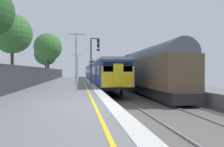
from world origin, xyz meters
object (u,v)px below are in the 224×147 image
object	(u,v)px
signal_gantry	(93,55)
platform_lamp_mid	(76,54)
platform_lamp_far	(78,64)
freight_train_adjacent_track	(122,70)
background_tree_right	(48,48)
speed_limit_sign	(92,69)
commuter_train_at_platform	(97,72)
background_tree_back	(12,35)
background_tree_centre	(46,55)

from	to	relation	value
signal_gantry	platform_lamp_mid	distance (m)	2.56
platform_lamp_far	freight_train_adjacent_track	bearing A→B (deg)	-59.10
background_tree_right	speed_limit_sign	bearing A→B (deg)	-68.59
commuter_train_at_platform	background_tree_back	bearing A→B (deg)	-123.09
commuter_train_at_platform	background_tree_back	xyz separation A→B (m)	(-9.79, -15.03, 3.82)
platform_lamp_far	background_tree_centre	distance (m)	6.90
freight_train_adjacent_track	background_tree_centre	xyz separation A→B (m)	(-13.80, 10.46, 3.22)
signal_gantry	background_tree_centre	world-z (taller)	background_tree_centre
commuter_train_at_platform	background_tree_right	distance (m)	9.51
speed_limit_sign	platform_lamp_mid	world-z (taller)	platform_lamp_mid
signal_gantry	platform_lamp_far	world-z (taller)	signal_gantry
platform_lamp_far	background_tree_back	xyz separation A→B (m)	(-6.36, -25.11, 2.03)
freight_train_adjacent_track	platform_lamp_far	distance (m)	14.54
signal_gantry	background_tree_right	size ratio (longest dim) A/B	0.66
speed_limit_sign	background_tree_centre	world-z (taller)	background_tree_centre
freight_train_adjacent_track	speed_limit_sign	bearing A→B (deg)	-113.24
background_tree_centre	platform_lamp_mid	bearing A→B (deg)	-74.24
speed_limit_sign	background_tree_back	distance (m)	8.67
freight_train_adjacent_track	signal_gantry	bearing A→B (deg)	-117.68
freight_train_adjacent_track	background_tree_right	bearing A→B (deg)	165.20
commuter_train_at_platform	speed_limit_sign	world-z (taller)	commuter_train_at_platform
background_tree_right	background_tree_back	world-z (taller)	background_tree_right
freight_train_adjacent_track	background_tree_back	size ratio (longest dim) A/B	6.25
platform_lamp_mid	background_tree_right	world-z (taller)	background_tree_right
commuter_train_at_platform	speed_limit_sign	bearing A→B (deg)	-96.60
commuter_train_at_platform	freight_train_adjacent_track	distance (m)	4.65
platform_lamp_mid	background_tree_centre	size ratio (longest dim) A/B	0.76
commuter_train_at_platform	platform_lamp_far	xyz separation A→B (m)	(-3.43, 10.08, 1.79)
freight_train_adjacent_track	signal_gantry	world-z (taller)	signal_gantry
freight_train_adjacent_track	signal_gantry	size ratio (longest dim) A/B	8.48
background_tree_back	background_tree_centre	bearing A→B (deg)	90.02
background_tree_centre	freight_train_adjacent_track	bearing A→B (deg)	-37.15
freight_train_adjacent_track	commuter_train_at_platform	bearing A→B (deg)	149.75
background_tree_centre	background_tree_back	xyz separation A→B (m)	(0.01, -23.15, 0.25)
commuter_train_at_platform	platform_lamp_mid	size ratio (longest dim) A/B	7.64
commuter_train_at_platform	platform_lamp_far	distance (m)	10.80
signal_gantry	background_tree_right	xyz separation A→B (m)	(-6.99, 13.76, 2.15)
speed_limit_sign	commuter_train_at_platform	bearing A→B (deg)	83.40
speed_limit_sign	background_tree_centre	bearing A→B (deg)	108.28
freight_train_adjacent_track	background_tree_centre	world-z (taller)	background_tree_centre
background_tree_centre	speed_limit_sign	bearing A→B (deg)	-71.72
commuter_train_at_platform	background_tree_back	distance (m)	18.34
background_tree_centre	background_tree_back	distance (m)	23.15
signal_gantry	background_tree_right	distance (m)	15.59
background_tree_right	signal_gantry	bearing A→B (deg)	-63.06
commuter_train_at_platform	platform_lamp_far	size ratio (longest dim) A/B	8.23
commuter_train_at_platform	background_tree_centre	bearing A→B (deg)	140.34
platform_lamp_mid	background_tree_centre	world-z (taller)	background_tree_centre
platform_lamp_mid	background_tree_back	size ratio (longest dim) A/B	0.76
speed_limit_sign	background_tree_centre	size ratio (longest dim) A/B	0.37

